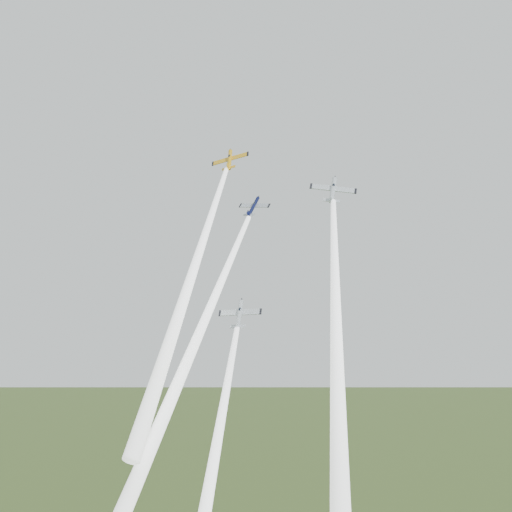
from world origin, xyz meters
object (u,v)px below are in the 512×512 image
(plane_silver_right, at_px, (333,190))
(plane_navy, at_px, (253,207))
(plane_silver_low, at_px, (240,314))
(plane_yellow, at_px, (230,160))

(plane_silver_right, bearing_deg, plane_navy, 153.27)
(plane_navy, xyz_separation_m, plane_silver_low, (2.31, -11.34, -21.95))
(plane_yellow, xyz_separation_m, plane_silver_right, (24.66, -6.70, -10.30))
(plane_navy, xyz_separation_m, plane_silver_right, (17.51, -2.99, 1.16))
(plane_yellow, xyz_separation_m, plane_navy, (7.16, -3.71, -11.45))
(plane_silver_right, bearing_deg, plane_silver_low, -168.26)
(plane_yellow, bearing_deg, plane_silver_low, -65.03)
(plane_yellow, height_order, plane_silver_low, plane_yellow)
(plane_silver_right, xyz_separation_m, plane_silver_low, (-15.19, -8.34, -23.10))
(plane_yellow, distance_m, plane_silver_low, 37.84)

